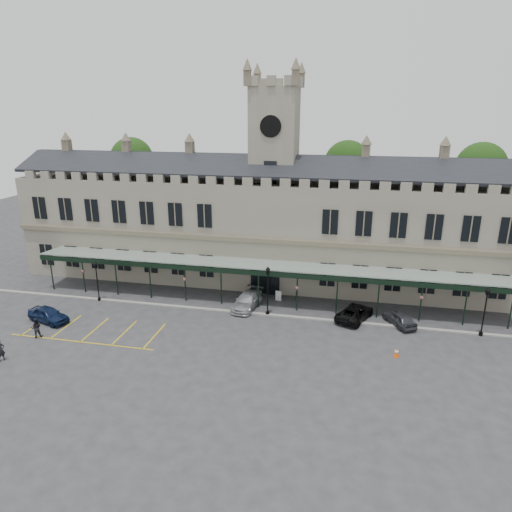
% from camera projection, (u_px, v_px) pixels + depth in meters
% --- Properties ---
extents(ground, '(140.00, 140.00, 0.00)m').
position_uv_depth(ground, '(242.00, 340.00, 40.95)').
color(ground, '#303033').
extents(station_building, '(60.00, 10.36, 17.30)m').
position_uv_depth(station_building, '(273.00, 227.00, 53.76)').
color(station_building, slate).
rests_on(station_building, ground).
extents(clock_tower, '(5.60, 5.60, 24.80)m').
position_uv_depth(clock_tower, '(274.00, 170.00, 51.80)').
color(clock_tower, slate).
rests_on(clock_tower, ground).
extents(canopy, '(50.00, 4.10, 4.30)m').
position_uv_depth(canopy, '(259.00, 285.00, 47.15)').
color(canopy, '#8C9E93').
rests_on(canopy, ground).
extents(kerb, '(60.00, 0.40, 0.12)m').
position_uv_depth(kerb, '(255.00, 313.00, 46.05)').
color(kerb, gray).
rests_on(kerb, ground).
extents(parking_markings, '(16.00, 6.00, 0.01)m').
position_uv_depth(parking_markings, '(92.00, 332.00, 42.31)').
color(parking_markings, gold).
rests_on(parking_markings, ground).
extents(tree_behind_left, '(6.00, 6.00, 16.00)m').
position_uv_depth(tree_behind_left, '(132.00, 160.00, 64.61)').
color(tree_behind_left, '#332314').
rests_on(tree_behind_left, ground).
extents(tree_behind_mid, '(6.00, 6.00, 16.00)m').
position_uv_depth(tree_behind_mid, '(347.00, 165.00, 58.69)').
color(tree_behind_mid, '#332314').
rests_on(tree_behind_mid, ground).
extents(tree_behind_right, '(6.00, 6.00, 16.00)m').
position_uv_depth(tree_behind_right, '(481.00, 169.00, 55.54)').
color(tree_behind_right, '#332314').
rests_on(tree_behind_right, ground).
extents(lamp_post_left, '(0.42, 0.42, 4.46)m').
position_uv_depth(lamp_post_left, '(97.00, 277.00, 48.51)').
color(lamp_post_left, black).
rests_on(lamp_post_left, ground).
extents(lamp_post_mid, '(0.49, 0.49, 5.17)m').
position_uv_depth(lamp_post_mid, '(268.00, 286.00, 44.92)').
color(lamp_post_mid, black).
rests_on(lamp_post_mid, ground).
extents(lamp_post_right, '(0.45, 0.45, 4.74)m').
position_uv_depth(lamp_post_right, '(485.00, 307.00, 40.82)').
color(lamp_post_right, black).
rests_on(lamp_post_right, ground).
extents(traffic_cone, '(0.47, 0.47, 0.75)m').
position_uv_depth(traffic_cone, '(396.00, 353.00, 38.03)').
color(traffic_cone, '#F04E07').
rests_on(traffic_cone, ground).
extents(sign_board, '(0.65, 0.17, 1.12)m').
position_uv_depth(sign_board, '(278.00, 296.00, 49.08)').
color(sign_board, black).
rests_on(sign_board, ground).
extents(bollard_left, '(0.17, 0.17, 0.95)m').
position_uv_depth(bollard_left, '(252.00, 296.00, 49.33)').
color(bollard_left, black).
rests_on(bollard_left, ground).
extents(bollard_right, '(0.17, 0.17, 0.98)m').
position_uv_depth(bollard_right, '(296.00, 296.00, 49.24)').
color(bollard_right, black).
rests_on(bollard_right, ground).
extents(car_left_a, '(4.72, 2.94, 1.50)m').
position_uv_depth(car_left_a, '(48.00, 315.00, 44.16)').
color(car_left_a, '#0D1A3A').
rests_on(car_left_a, ground).
extents(car_taxi, '(2.83, 5.51, 1.53)m').
position_uv_depth(car_taxi, '(247.00, 300.00, 47.40)').
color(car_taxi, '#A1A4A9').
rests_on(car_taxi, ground).
extents(car_van, '(4.15, 5.56, 1.40)m').
position_uv_depth(car_van, '(355.00, 313.00, 44.71)').
color(car_van, black).
rests_on(car_van, ground).
extents(car_right_a, '(3.34, 4.25, 1.36)m').
position_uv_depth(car_right_a, '(399.00, 318.00, 43.53)').
color(car_right_a, '#323439').
rests_on(car_right_a, ground).
extents(person_a, '(0.70, 0.80, 1.85)m').
position_uv_depth(person_a, '(1.00, 351.00, 37.26)').
color(person_a, black).
rests_on(person_a, ground).
extents(person_b, '(1.13, 1.05, 1.86)m').
position_uv_depth(person_b, '(36.00, 328.00, 41.10)').
color(person_b, black).
rests_on(person_b, ground).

